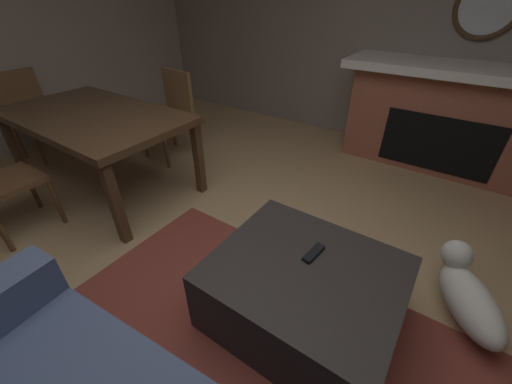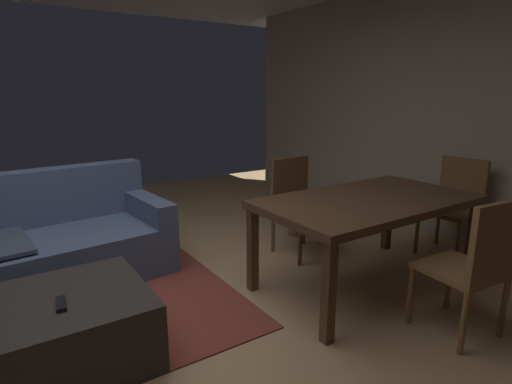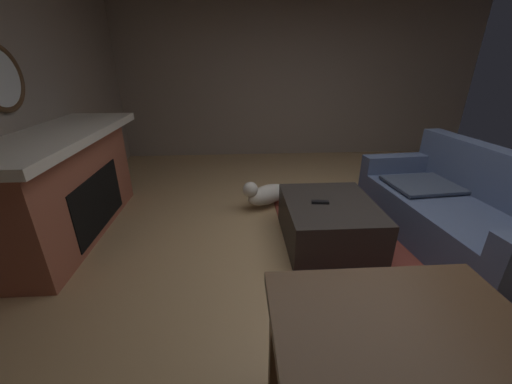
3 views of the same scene
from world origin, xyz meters
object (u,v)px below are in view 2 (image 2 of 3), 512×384
object	(u,v)px
dining_chair_south	(475,261)
potted_plant	(298,212)
dining_table	(368,207)
couch	(41,247)
tv_remote	(61,304)
ottoman_coffee_table	(60,332)
dining_chair_north	(296,200)
dining_chair_east	(456,201)

from	to	relation	value
dining_chair_south	potted_plant	size ratio (longest dim) A/B	1.93
dining_table	dining_chair_south	xyz separation A→B (m)	(-0.01, -0.88, -0.14)
dining_chair_south	potted_plant	bearing A→B (deg)	81.08
couch	dining_table	bearing A→B (deg)	-34.36
couch	tv_remote	xyz separation A→B (m)	(-0.05, -1.34, 0.12)
potted_plant	tv_remote	bearing A→B (deg)	-156.93
ottoman_coffee_table	potted_plant	world-z (taller)	potted_plant
dining_table	potted_plant	size ratio (longest dim) A/B	3.61
tv_remote	dining_table	world-z (taller)	dining_table
ottoman_coffee_table	dining_chair_north	world-z (taller)	dining_chair_north
dining_chair_south	dining_chair_east	size ratio (longest dim) A/B	1.00
couch	dining_chair_east	size ratio (longest dim) A/B	2.17
dining_chair_north	potted_plant	xyz separation A→B (m)	(0.33, 0.36, -0.26)
dining_table	dining_chair_east	xyz separation A→B (m)	(1.26, 0.01, -0.14)
ottoman_coffee_table	potted_plant	size ratio (longest dim) A/B	2.03
dining_table	dining_chair_east	size ratio (longest dim) A/B	1.87
dining_chair_south	couch	bearing A→B (deg)	132.48
couch	dining_table	xyz separation A→B (m)	(2.18, -1.49, 0.35)
ottoman_coffee_table	tv_remote	bearing A→B (deg)	-83.62
ottoman_coffee_table	dining_table	size ratio (longest dim) A/B	0.56
dining_chair_north	potted_plant	world-z (taller)	dining_chair_north
dining_chair_east	potted_plant	size ratio (longest dim) A/B	1.93
dining_table	potted_plant	xyz separation A→B (m)	(0.33, 1.24, -0.40)
couch	dining_table	distance (m)	2.67
ottoman_coffee_table	dining_chair_south	bearing A→B (deg)	-27.08
couch	tv_remote	world-z (taller)	couch
ottoman_coffee_table	dining_table	xyz separation A→B (m)	(2.24, -0.26, 0.46)
dining_chair_east	potted_plant	bearing A→B (deg)	127.09
ottoman_coffee_table	dining_chair_north	size ratio (longest dim) A/B	1.05
tv_remote	dining_chair_south	size ratio (longest dim) A/B	0.17
dining_table	ottoman_coffee_table	bearing A→B (deg)	173.40
dining_table	dining_chair_south	world-z (taller)	dining_chair_south
couch	potted_plant	size ratio (longest dim) A/B	4.20
couch	potted_plant	bearing A→B (deg)	-5.66
couch	ottoman_coffee_table	size ratio (longest dim) A/B	2.07
dining_chair_north	dining_chair_east	world-z (taller)	same
dining_table	dining_chair_north	world-z (taller)	dining_chair_north
couch	dining_chair_south	world-z (taller)	dining_chair_south
couch	dining_table	world-z (taller)	couch
tv_remote	potted_plant	xyz separation A→B (m)	(2.55, 1.09, -0.17)
tv_remote	couch	bearing A→B (deg)	94.89
couch	dining_chair_north	xyz separation A→B (m)	(2.18, -0.61, 0.21)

